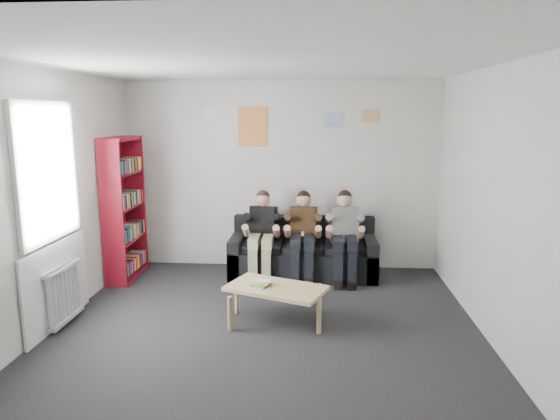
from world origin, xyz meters
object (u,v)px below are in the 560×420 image
Objects in this scene: sofa at (303,255)px; bookshelf at (125,209)px; person_right at (344,236)px; coffee_table at (276,291)px; person_left at (262,235)px; person_middle at (303,236)px.

bookshelf is (-2.42, -0.30, 0.69)m from sofa.
person_right is at bearing -0.32° from bookshelf.
coffee_table is 0.86× the size of person_left.
person_middle is at bearing 8.88° from person_left.
person_left is at bearing 172.21° from person_right.
bookshelf is at bearing -172.91° from sofa.
bookshelf is 1.61× the size of person_left.
person_left reaches higher than sofa.
person_middle reaches higher than coffee_table.
person_right is (0.56, -0.19, 0.32)m from sofa.
bookshelf is 2.66m from coffee_table.
person_right is (1.12, -0.00, 0.01)m from person_left.
bookshelf is 3.01m from person_right.
sofa is 1.04× the size of bookshelf.
person_middle is (2.42, 0.11, -0.37)m from bookshelf.
sofa is at bearing 4.60° from bookshelf.
person_right is (0.56, -0.00, 0.01)m from person_middle.
sofa is 1.72m from coffee_table.
sofa is 2.53m from bookshelf.
bookshelf is 2.45m from person_middle.
coffee_table is at bearing -35.20° from bookshelf.
sofa is 1.68× the size of person_middle.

